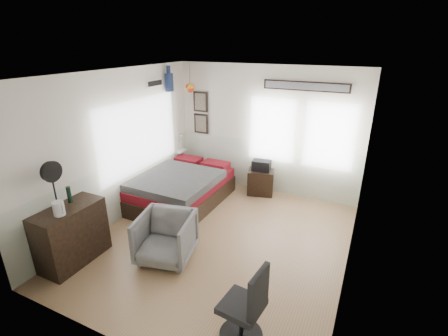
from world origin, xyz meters
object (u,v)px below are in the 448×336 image
Objects in this scene: bed at (181,188)px; nightstand at (261,182)px; armchair at (166,237)px; dresser at (72,235)px; task_chair at (246,312)px.

bed is 3.92× the size of nightstand.
armchair is at bearing -115.15° from nightstand.
dresser is 1.86× the size of nightstand.
dresser reaches higher than nightstand.
nightstand is (0.53, 2.78, -0.10)m from armchair.
armchair reaches higher than bed.
armchair is 1.51× the size of nightstand.
dresser is at bearing -177.72° from task_chair.
armchair is 2.83m from nightstand.
armchair is 1.84m from task_chair.
armchair is (0.78, -1.65, 0.04)m from bed.
dresser is 1.23× the size of armchair.
bed reaches higher than nightstand.
task_chair is at bearing -39.50° from armchair.
armchair is at bearing 159.18° from task_chair.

